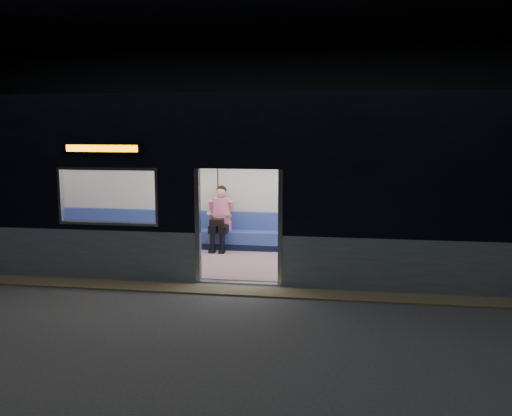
# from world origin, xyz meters

# --- Properties ---
(station_floor) EXTENTS (24.00, 14.00, 0.01)m
(station_floor) POSITION_xyz_m (0.00, 0.00, -0.01)
(station_floor) COLOR #47494C
(station_floor) RESTS_ON ground
(station_envelope) EXTENTS (24.00, 14.00, 5.00)m
(station_envelope) POSITION_xyz_m (0.00, 0.00, 3.66)
(station_envelope) COLOR black
(station_envelope) RESTS_ON station_floor
(tactile_strip) EXTENTS (22.80, 0.50, 0.03)m
(tactile_strip) POSITION_xyz_m (0.00, 0.55, 0.01)
(tactile_strip) COLOR #8C7F59
(tactile_strip) RESTS_ON station_floor
(metro_car) EXTENTS (18.00, 3.04, 3.35)m
(metro_car) POSITION_xyz_m (-0.00, 2.54, 1.85)
(metro_car) COLOR #92A8AE
(metro_car) RESTS_ON station_floor
(passenger) EXTENTS (0.47, 0.75, 1.43)m
(passenger) POSITION_xyz_m (-0.87, 3.55, 0.82)
(passenger) COLOR black
(passenger) RESTS_ON metro_car
(handbag) EXTENTS (0.36, 0.34, 0.14)m
(handbag) POSITION_xyz_m (-0.91, 3.31, 0.69)
(handbag) COLOR black
(handbag) RESTS_ON passenger
(transit_map) EXTENTS (0.93, 0.03, 0.61)m
(transit_map) POSITION_xyz_m (3.89, 3.85, 1.45)
(transit_map) COLOR white
(transit_map) RESTS_ON metro_car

